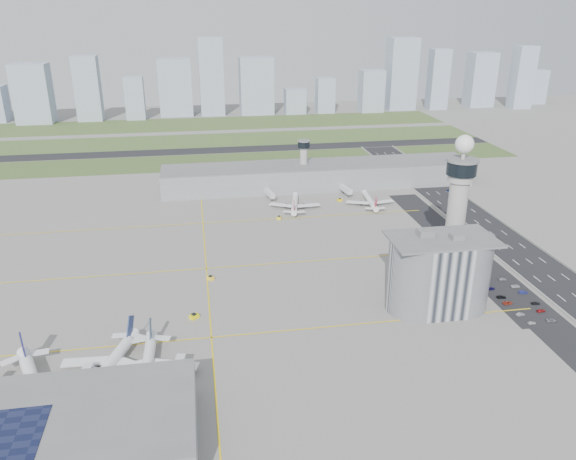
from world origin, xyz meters
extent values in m
plane|color=gray|center=(0.00, 0.00, 0.00)|extent=(1000.00, 1000.00, 0.00)
cube|color=#3E5B2B|center=(-20.00, 225.00, 0.04)|extent=(480.00, 50.00, 0.08)
cube|color=#4F6A32|center=(-20.00, 300.00, 0.04)|extent=(480.00, 60.00, 0.08)
cube|color=#445628|center=(-20.00, 380.00, 0.04)|extent=(480.00, 70.00, 0.08)
cube|color=black|center=(-20.00, 262.00, 0.06)|extent=(480.00, 22.00, 0.10)
cube|color=black|center=(115.00, 0.00, 0.05)|extent=(28.00, 500.00, 0.10)
cube|color=#9E9E99|center=(101.00, 0.00, 0.60)|extent=(0.60, 500.00, 1.20)
cube|color=#9E9E99|center=(129.00, 0.00, 0.60)|extent=(0.60, 500.00, 1.20)
cube|color=black|center=(90.00, -10.00, 0.04)|extent=(18.00, 260.00, 0.08)
cube|color=black|center=(88.00, -22.00, 0.05)|extent=(20.00, 44.00, 0.10)
cube|color=yellow|center=(-40.00, -30.00, 0.01)|extent=(260.00, 0.60, 0.01)
cube|color=yellow|center=(-40.00, 30.00, 0.01)|extent=(260.00, 0.60, 0.01)
cube|color=yellow|center=(-40.00, 90.00, 0.01)|extent=(260.00, 0.60, 0.01)
cube|color=yellow|center=(-40.00, 30.00, 0.01)|extent=(0.60, 260.00, 0.01)
cylinder|color=#ADAAA5|center=(72.00, 8.00, 24.00)|extent=(8.40, 8.40, 48.00)
cylinder|color=#ADAAA5|center=(72.00, 8.00, 46.00)|extent=(11.00, 11.00, 4.00)
cylinder|color=black|center=(72.00, 8.00, 50.00)|extent=(13.00, 13.00, 6.00)
cylinder|color=slate|center=(72.00, 8.00, 53.50)|extent=(14.00, 14.00, 1.00)
cylinder|color=#ADAAA5|center=(72.00, 8.00, 56.00)|extent=(1.60, 1.60, 5.00)
sphere|color=white|center=(72.00, 8.00, 60.50)|extent=(8.00, 8.00, 8.00)
cylinder|color=#ADAAA5|center=(30.00, 150.00, 14.00)|extent=(5.00, 5.00, 28.00)
cylinder|color=black|center=(30.00, 150.00, 29.00)|extent=(8.00, 8.00, 4.00)
cylinder|color=slate|center=(30.00, 150.00, 31.50)|extent=(8.60, 8.60, 0.80)
cube|color=#B2B2B7|center=(52.00, -22.00, 15.00)|extent=(18.00, 24.00, 30.00)
cylinder|color=#B2B2B7|center=(43.00, -22.00, 15.00)|extent=(24.00, 24.00, 30.00)
cylinder|color=#B2B2B7|center=(61.00, -22.00, 15.00)|extent=(24.00, 24.00, 30.00)
cube|color=slate|center=(52.00, -22.00, 30.40)|extent=(42.00, 24.00, 0.80)
cube|color=slate|center=(46.00, -19.00, 32.00)|extent=(6.00, 5.00, 3.00)
cube|color=slate|center=(57.00, -24.00, 31.70)|extent=(5.00, 4.00, 2.40)
cube|color=gray|center=(40.00, 148.00, 7.50)|extent=(210.00, 32.00, 15.00)
cube|color=slate|center=(40.00, 148.00, 15.40)|extent=(210.00, 32.00, 0.80)
cube|color=gray|center=(-88.00, -82.00, 6.00)|extent=(84.00, 42.00, 12.00)
cube|color=slate|center=(-88.00, -82.00, 12.40)|extent=(84.00, 42.00, 0.80)
imported|color=silver|center=(83.69, -41.03, 0.55)|extent=(3.25, 1.36, 1.10)
imported|color=gray|center=(82.93, -34.30, 0.61)|extent=(3.84, 1.89, 1.21)
imported|color=#A93421|center=(82.72, -24.89, 0.59)|extent=(4.47, 2.44, 1.19)
imported|color=black|center=(82.74, -19.72, 0.58)|extent=(4.13, 1.95, 1.16)
imported|color=#120B49|center=(82.17, -11.91, 0.59)|extent=(3.63, 1.88, 1.18)
imported|color=silver|center=(83.40, -4.03, 0.59)|extent=(3.67, 1.59, 1.18)
imported|color=gray|center=(92.42, -40.60, 0.55)|extent=(4.15, 2.21, 1.11)
imported|color=maroon|center=(92.77, -33.04, 0.55)|extent=(3.96, 2.00, 1.10)
imported|color=black|center=(93.97, -27.04, 0.60)|extent=(3.61, 1.71, 1.19)
imported|color=navy|center=(94.20, -17.41, 0.63)|extent=(3.85, 1.38, 1.26)
imported|color=silver|center=(94.00, -11.60, 0.54)|extent=(3.94, 1.90, 1.08)
imported|color=gray|center=(91.86, -4.55, 0.57)|extent=(3.98, 1.76, 1.14)
imported|color=black|center=(113.95, 40.19, 0.58)|extent=(1.79, 3.70, 1.17)
imported|color=navy|center=(123.04, 121.78, 0.58)|extent=(2.59, 4.42, 1.15)
imported|color=slate|center=(107.73, 178.30, 0.57)|extent=(1.40, 3.38, 1.14)
cube|color=#9EADC1|center=(-204.47, 415.19, 30.18)|extent=(35.81, 28.65, 60.36)
cube|color=#9EADC1|center=(-150.11, 419.66, 33.44)|extent=(25.49, 20.39, 66.89)
cube|color=#9EADC1|center=(-102.68, 417.90, 22.60)|extent=(20.04, 16.03, 45.20)
cube|color=#9EADC1|center=(-59.44, 436.89, 30.61)|extent=(35.76, 28.61, 61.22)
cube|color=#9EADC1|center=(-19.42, 431.56, 41.69)|extent=(26.33, 21.06, 83.39)
cube|color=#9EADC1|center=(30.27, 432.32, 31.06)|extent=(36.96, 29.57, 62.11)
cube|color=#9EADC1|center=(73.27, 423.68, 13.87)|extent=(23.01, 18.41, 27.75)
cube|color=#9EADC1|center=(108.28, 423.34, 19.48)|extent=(20.22, 16.18, 38.97)
cube|color=#9EADC1|center=(162.17, 421.29, 23.44)|extent=(26.14, 20.92, 46.89)
cube|color=#9EADC1|center=(201.27, 433.27, 40.60)|extent=(32.26, 25.81, 81.20)
cube|color=#9EADC1|center=(244.74, 426.38, 34.37)|extent=(21.59, 17.28, 68.75)
cube|color=#9EADC1|center=(302.83, 435.54, 31.70)|extent=(30.25, 24.20, 63.40)
cube|color=#9EADC1|center=(345.49, 415.96, 35.78)|extent=(23.04, 18.43, 71.56)
cube|color=#9EADC1|center=(382.05, 443.29, 20.53)|extent=(22.64, 18.11, 41.06)
camera|label=1|loc=(-41.41, -211.98, 115.78)|focal=35.00mm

